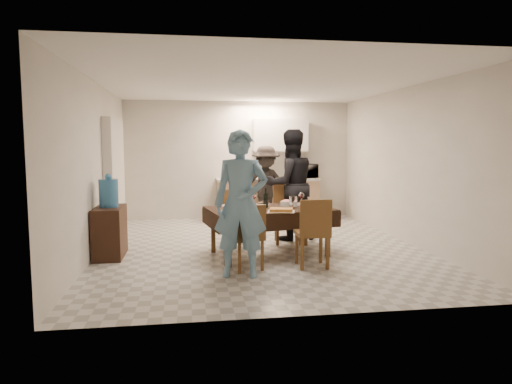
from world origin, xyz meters
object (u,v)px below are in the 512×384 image
(dining_table, at_px, (269,210))
(person_far, at_px, (290,185))
(console, at_px, (110,232))
(person_near, at_px, (241,204))
(wine_bottle, at_px, (266,198))
(water_pitcher, at_px, (293,202))
(microwave, at_px, (304,171))
(savoury_tart, at_px, (281,210))
(person_kitchen, at_px, (266,185))
(water_jug, at_px, (109,193))

(dining_table, xyz_separation_m, person_far, (0.55, 1.05, 0.28))
(console, height_order, person_far, person_far)
(console, relative_size, person_near, 0.44)
(wine_bottle, xyz_separation_m, person_far, (0.60, 1.00, 0.10))
(dining_table, distance_m, water_pitcher, 0.37)
(microwave, bearing_deg, person_far, 69.44)
(dining_table, bearing_deg, savoury_tart, -85.20)
(dining_table, xyz_separation_m, savoury_tart, (0.10, -0.38, 0.06))
(microwave, height_order, person_kitchen, person_kitchen)
(savoury_tart, height_order, person_kitchen, person_kitchen)
(console, height_order, water_pitcher, water_pitcher)
(dining_table, bearing_deg, person_near, -127.59)
(person_far, relative_size, person_kitchen, 1.18)
(water_jug, height_order, person_near, person_near)
(water_jug, height_order, microwave, microwave)
(wine_bottle, bearing_deg, water_pitcher, -14.04)
(dining_table, relative_size, microwave, 3.54)
(console, distance_m, savoury_tart, 2.54)
(savoury_tart, xyz_separation_m, microwave, (1.25, 3.57, 0.33))
(console, height_order, wine_bottle, wine_bottle)
(console, bearing_deg, person_near, -35.14)
(dining_table, xyz_separation_m, water_pitcher, (0.35, -0.05, 0.12))
(console, bearing_deg, wine_bottle, -4.12)
(savoury_tart, relative_size, person_near, 0.20)
(water_pitcher, bearing_deg, dining_table, 171.87)
(savoury_tart, height_order, person_far, person_far)
(water_pitcher, relative_size, savoury_tart, 0.48)
(console, xyz_separation_m, microwave, (3.70, 2.97, 0.69))
(person_near, relative_size, person_kitchen, 1.13)
(water_jug, distance_m, person_near, 2.20)
(water_jug, relative_size, person_kitchen, 0.25)
(water_pitcher, bearing_deg, water_jug, 174.38)
(wine_bottle, bearing_deg, microwave, 65.93)
(dining_table, relative_size, water_pitcher, 10.89)
(wine_bottle, relative_size, person_near, 0.16)
(console, xyz_separation_m, wine_bottle, (2.30, -0.17, 0.48))
(dining_table, bearing_deg, water_pitcher, -18.08)
(water_jug, relative_size, person_near, 0.22)
(water_jug, relative_size, person_far, 0.21)
(person_far, xyz_separation_m, person_kitchen, (-0.14, 1.69, -0.14))
(water_jug, distance_m, microwave, 4.75)
(dining_table, bearing_deg, console, 164.81)
(person_far, bearing_deg, savoury_tart, 61.15)
(wine_bottle, relative_size, water_pitcher, 1.65)
(savoury_tart, distance_m, microwave, 3.80)
(dining_table, height_order, person_kitchen, person_kitchen)
(console, relative_size, water_pitcher, 4.44)
(water_pitcher, distance_m, person_kitchen, 2.79)
(person_kitchen, bearing_deg, console, -137.57)
(water_jug, relative_size, water_pitcher, 2.28)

